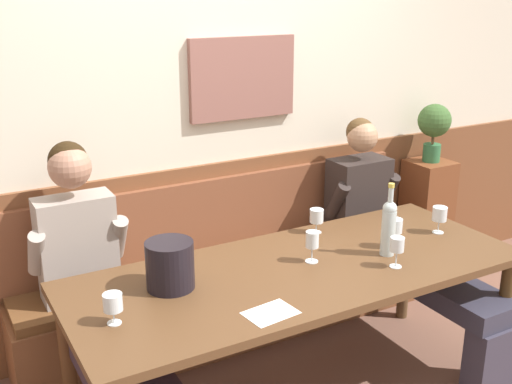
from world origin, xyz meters
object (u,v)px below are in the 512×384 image
at_px(dining_table, 299,282).
at_px(wine_glass_by_bottle, 440,214).
at_px(person_left_seat, 101,303).
at_px(ice_bucket, 170,265).
at_px(wine_glass_mid_right, 312,241).
at_px(person_right_seat, 396,235).
at_px(potted_plant, 434,125).
at_px(wine_glass_mid_left, 317,217).
at_px(wine_bottle_amber_mid, 389,226).
at_px(wine_glass_near_bucket, 397,245).
at_px(wall_bench, 232,292).
at_px(wine_glass_left_end, 395,226).
at_px(wine_glass_center_front, 113,304).

height_order(dining_table, wine_glass_by_bottle, wine_glass_by_bottle).
relative_size(person_left_seat, wine_glass_by_bottle, 8.93).
bearing_deg(ice_bucket, person_left_seat, 141.95).
bearing_deg(person_left_seat, wine_glass_mid_right, -16.70).
bearing_deg(wine_glass_by_bottle, ice_bucket, 175.96).
distance_m(person_right_seat, wine_glass_by_bottle, 0.40).
bearing_deg(potted_plant, wine_glass_mid_right, -153.97).
distance_m(ice_bucket, wine_glass_mid_left, 0.96).
height_order(ice_bucket, wine_glass_mid_right, ice_bucket).
relative_size(wine_bottle_amber_mid, wine_glass_near_bucket, 2.46).
xyz_separation_m(wall_bench, potted_plant, (1.56, 0.03, 0.84)).
bearing_deg(wine_bottle_amber_mid, wine_glass_mid_left, 108.92).
xyz_separation_m(ice_bucket, wine_bottle_amber_mid, (1.08, -0.19, 0.05)).
bearing_deg(ice_bucket, wine_bottle_amber_mid, -10.21).
bearing_deg(wine_glass_mid_right, wine_glass_mid_left, 52.16).
xyz_separation_m(wine_glass_left_end, wine_glass_mid_left, (-0.23, 0.36, -0.02)).
bearing_deg(potted_plant, person_right_seat, -147.33).
relative_size(person_left_seat, wine_glass_center_front, 10.14).
distance_m(wine_glass_near_bucket, potted_plant, 1.53).
bearing_deg(dining_table, ice_bucket, 169.67).
height_order(wine_bottle_amber_mid, wine_glass_center_front, wine_bottle_amber_mid).
xyz_separation_m(dining_table, ice_bucket, (-0.61, 0.11, 0.18)).
bearing_deg(dining_table, wall_bench, 90.00).
bearing_deg(wine_glass_left_end, wall_bench, 126.89).
bearing_deg(potted_plant, wine_glass_center_front, -161.78).
height_order(wine_bottle_amber_mid, wine_glass_mid_left, wine_bottle_amber_mid).
xyz_separation_m(wine_glass_left_end, potted_plant, (1.00, 0.78, 0.27)).
height_order(person_left_seat, wine_glass_center_front, person_left_seat).
bearing_deg(wall_bench, wine_bottle_amber_mid, -59.58).
xyz_separation_m(wall_bench, ice_bucket, (-0.61, -0.60, 0.56)).
xyz_separation_m(person_left_seat, wine_bottle_amber_mid, (1.34, -0.40, 0.26)).
bearing_deg(wine_glass_near_bucket, potted_plant, 39.88).
relative_size(dining_table, person_right_seat, 1.68).
relative_size(wine_glass_mid_left, wine_glass_by_bottle, 0.91).
bearing_deg(wine_glass_near_bucket, wine_glass_left_end, 51.44).
bearing_deg(wine_glass_by_bottle, wine_bottle_amber_mid, -168.70).
bearing_deg(wall_bench, wine_glass_by_bottle, -38.10).
distance_m(person_left_seat, ice_bucket, 0.40).
bearing_deg(ice_bucket, person_right_seat, 8.06).
bearing_deg(wine_glass_by_bottle, potted_plant, 48.50).
distance_m(wine_glass_by_bottle, potted_plant, 1.03).
bearing_deg(wall_bench, wine_glass_center_front, -139.72).
bearing_deg(wine_bottle_amber_mid, wine_glass_mid_right, 163.36).
bearing_deg(person_right_seat, potted_plant, 32.67).
bearing_deg(wine_glass_left_end, dining_table, 177.00).
height_order(wine_glass_by_bottle, potted_plant, potted_plant).
bearing_deg(dining_table, wine_glass_mid_left, 45.52).
xyz_separation_m(wine_bottle_amber_mid, wine_glass_center_front, (-1.39, 0.01, -0.07)).
bearing_deg(ice_bucket, wine_glass_near_bucket, -17.83).
height_order(dining_table, wine_bottle_amber_mid, wine_bottle_amber_mid).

